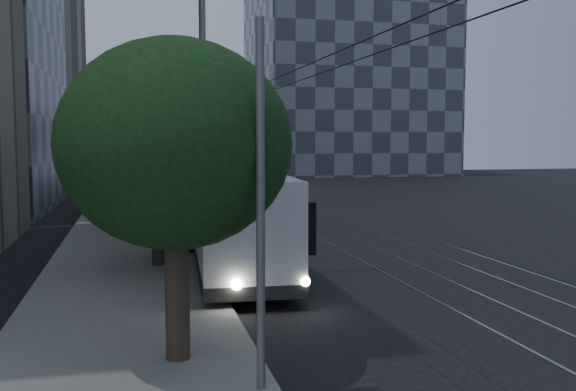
# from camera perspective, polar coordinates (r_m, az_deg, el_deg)

# --- Properties ---
(ground) EXTENTS (120.00, 120.00, 0.00)m
(ground) POSITION_cam_1_polar(r_m,az_deg,el_deg) (21.48, 6.42, -6.13)
(ground) COLOR black
(ground) RESTS_ON ground
(sidewalk) EXTENTS (5.00, 90.00, 0.15)m
(sidewalk) POSITION_cam_1_polar(r_m,az_deg,el_deg) (40.01, -13.85, -0.97)
(sidewalk) COLOR slate
(sidewalk) RESTS_ON ground
(tram_rails) EXTENTS (4.52, 90.00, 0.02)m
(tram_rails) POSITION_cam_1_polar(r_m,az_deg,el_deg) (41.18, 0.21, -0.75)
(tram_rails) COLOR gray
(tram_rails) RESTS_ON ground
(overhead_wires) EXTENTS (2.23, 90.00, 6.00)m
(overhead_wires) POSITION_cam_1_polar(r_m,az_deg,el_deg) (39.87, -10.31, 3.97)
(overhead_wires) COLOR black
(overhead_wires) RESTS_ON ground
(building_distant_right) EXTENTS (22.00, 18.00, 24.00)m
(building_distant_right) POSITION_cam_1_polar(r_m,az_deg,el_deg) (79.33, 5.19, 10.67)
(building_distant_right) COLOR #3B3E4B
(building_distant_right) RESTS_ON ground
(trolleybus) EXTENTS (3.23, 12.18, 5.63)m
(trolleybus) POSITION_cam_1_polar(r_m,az_deg,el_deg) (21.08, -4.92, -1.74)
(trolleybus) COLOR silver
(trolleybus) RESTS_ON ground
(pickup_silver) EXTENTS (4.27, 5.63, 1.42)m
(pickup_silver) POSITION_cam_1_polar(r_m,az_deg,el_deg) (28.31, -5.07, -1.96)
(pickup_silver) COLOR #B6B8BE
(pickup_silver) RESTS_ON ground
(car_white_a) EXTENTS (3.26, 4.71, 1.49)m
(car_white_a) POSITION_cam_1_polar(r_m,az_deg,el_deg) (34.10, -8.54, -0.76)
(car_white_a) COLOR white
(car_white_a) RESTS_ON ground
(car_white_b) EXTENTS (4.23, 5.79, 1.56)m
(car_white_b) POSITION_cam_1_polar(r_m,az_deg,el_deg) (40.56, -7.07, 0.22)
(car_white_b) COLOR silver
(car_white_b) RESTS_ON ground
(car_white_c) EXTENTS (1.59, 4.20, 1.37)m
(car_white_c) POSITION_cam_1_polar(r_m,az_deg,el_deg) (46.35, -9.86, 0.66)
(car_white_c) COLOR silver
(car_white_c) RESTS_ON ground
(car_white_d) EXTENTS (3.43, 4.74, 1.50)m
(car_white_d) POSITION_cam_1_polar(r_m,az_deg,el_deg) (54.62, -9.50, 1.38)
(car_white_d) COLOR silver
(car_white_d) RESTS_ON ground
(tree_0) EXTENTS (4.18, 4.18, 5.93)m
(tree_0) POSITION_cam_1_polar(r_m,az_deg,el_deg) (11.57, -10.01, 4.42)
(tree_0) COLOR black
(tree_0) RESTS_ON ground
(tree_1) EXTENTS (3.88, 3.88, 5.55)m
(tree_1) POSITION_cam_1_polar(r_m,az_deg,el_deg) (20.64, -11.55, 3.93)
(tree_1) COLOR black
(tree_1) RESTS_ON ground
(tree_2) EXTENTS (4.28, 4.28, 6.06)m
(tree_2) POSITION_cam_1_polar(r_m,az_deg,el_deg) (28.39, -12.11, 4.84)
(tree_2) COLOR black
(tree_2) RESTS_ON ground
(tree_3) EXTENTS (5.19, 5.19, 6.90)m
(tree_3) POSITION_cam_1_polar(r_m,az_deg,el_deg) (37.80, -13.07, 5.51)
(tree_3) COLOR black
(tree_3) RESTS_ON ground
(tree_4) EXTENTS (5.58, 5.58, 6.92)m
(tree_4) POSITION_cam_1_polar(r_m,az_deg,el_deg) (46.20, -12.67, 5.21)
(tree_4) COLOR black
(tree_4) RESTS_ON ground
(tree_5) EXTENTS (4.76, 4.76, 6.74)m
(tree_5) POSITION_cam_1_polar(r_m,az_deg,el_deg) (53.01, -12.79, 5.36)
(tree_5) COLOR black
(tree_5) RESTS_ON ground
(streetlamp_near) EXTENTS (2.53, 0.44, 10.55)m
(streetlamp_near) POSITION_cam_1_polar(r_m,az_deg,el_deg) (19.39, -6.33, 11.45)
(streetlamp_near) COLOR slate
(streetlamp_near) RESTS_ON ground
(streetlamp_far) EXTENTS (2.34, 0.44, 9.64)m
(streetlamp_far) POSITION_cam_1_polar(r_m,az_deg,el_deg) (45.35, -11.11, 7.05)
(streetlamp_far) COLOR slate
(streetlamp_far) RESTS_ON ground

